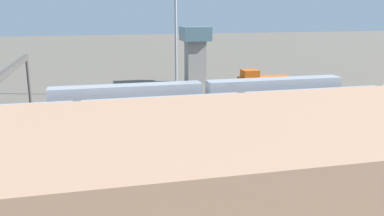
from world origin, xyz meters
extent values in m
plane|color=#60594F|center=(0.00, 0.00, 0.00)|extent=(400.00, 400.00, 0.00)
cube|color=#3D3833|center=(0.00, -12.50, 0.06)|extent=(140.00, 2.80, 0.12)
cube|color=#4C443D|center=(0.00, -7.50, 0.06)|extent=(140.00, 2.80, 0.12)
cube|color=#3D3833|center=(0.00, -2.50, 0.06)|extent=(140.00, 2.80, 0.12)
cube|color=#3D3833|center=(0.00, 2.50, 0.06)|extent=(140.00, 2.80, 0.12)
cube|color=#3D3833|center=(0.00, 7.50, 0.06)|extent=(140.00, 2.80, 0.12)
cube|color=#3D3833|center=(0.00, 12.50, 0.06)|extent=(140.00, 2.80, 0.12)
cube|color=#A8AAB2|center=(-27.47, 2.50, 2.02)|extent=(23.00, 3.00, 3.80)
cube|color=black|center=(-27.47, 2.50, 2.06)|extent=(22.40, 3.06, 0.36)
cube|color=#A8AAB2|center=(-3.27, 2.50, 2.02)|extent=(23.00, 3.00, 3.80)
cube|color=black|center=(-3.27, 2.50, 1.88)|extent=(22.40, 3.06, 0.36)
cube|color=#A8AAB2|center=(-22.62, -2.50, 2.62)|extent=(23.00, 3.00, 5.00)
cube|color=#1E6B9E|center=(-22.62, -2.50, 2.17)|extent=(22.40, 3.06, 0.36)
cube|color=#A8AAB2|center=(1.58, -2.50, 2.62)|extent=(23.00, 3.00, 5.00)
cube|color=#1E6B9E|center=(1.58, -2.50, 2.22)|extent=(22.40, 3.06, 0.36)
cube|color=#D85914|center=(-25.20, -12.50, 1.92)|extent=(10.00, 3.00, 3.60)
cube|color=#D85914|center=(-22.20, -12.50, 4.42)|extent=(3.00, 2.70, 1.40)
cube|color=black|center=(-22.87, 12.50, 2.32)|extent=(18.00, 3.00, 4.40)
cube|color=silver|center=(-1.17, 12.50, 2.02)|extent=(23.00, 3.00, 3.80)
cube|color=#1E6B9E|center=(-1.17, 12.50, 1.98)|extent=(22.40, 3.06, 0.36)
cylinder|color=#9EA0A5|center=(-8.86, -16.42, 15.22)|extent=(0.44, 0.44, 30.44)
cylinder|color=#4C4742|center=(17.20, -14.60, 4.00)|extent=(0.50, 0.50, 8.00)
cube|color=#4C4742|center=(17.20, 0.00, 8.40)|extent=(0.70, 30.00, 0.80)
cube|color=tan|center=(-3.33, 35.60, 4.82)|extent=(47.83, 16.09, 9.64)
cube|color=gray|center=(-15.59, -28.44, 4.73)|extent=(4.00, 4.00, 9.46)
cube|color=slate|center=(-15.59, -28.44, 10.96)|extent=(6.00, 6.00, 3.00)
camera|label=1|loc=(6.34, 58.72, 16.52)|focal=38.21mm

